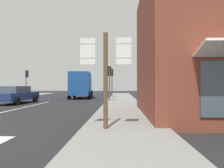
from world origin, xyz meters
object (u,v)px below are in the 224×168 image
Objects in this scene: traffic_light_far_right at (112,76)px; traffic_light_far_left at (27,77)px; sedan_far at (17,95)px; delivery_truck at (81,85)px; traffic_light_near_right at (110,75)px; route_sign_post at (106,73)px.

traffic_light_far_left is at bearing 172.27° from traffic_light_far_right.
traffic_light_far_right reaches higher than sedan_far.
delivery_truck is 1.56× the size of traffic_light_near_right.
sedan_far is 7.92m from delivery_truck.
delivery_truck is 1.45× the size of traffic_light_far_right.
traffic_light_far_left is at bearing 112.09° from sedan_far.
route_sign_post is 21.85m from traffic_light_far_left.
delivery_truck is at bearing 104.36° from route_sign_post.
route_sign_post is at bearing -49.23° from sedan_far.
traffic_light_far_left reaches higher than route_sign_post.
sedan_far is at bearing -166.93° from traffic_light_near_right.
traffic_light_far_right is (7.73, 7.30, 1.87)m from sedan_far.
delivery_truck is 3.84m from traffic_light_far_right.
traffic_light_near_right is at bearing 92.51° from route_sign_post.
delivery_truck is 1.61× the size of route_sign_post.
traffic_light_far_right is at bearing 43.37° from sedan_far.
traffic_light_far_right is (3.67, 0.56, 0.98)m from delivery_truck.
route_sign_post is at bearing -75.64° from delivery_truck.
traffic_light_far_right reaches higher than traffic_light_far_left.
sedan_far is 1.21× the size of traffic_light_far_right.
traffic_light_far_right is (11.31, -1.53, 0.02)m from traffic_light_far_left.
traffic_light_far_left reaches higher than delivery_truck.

